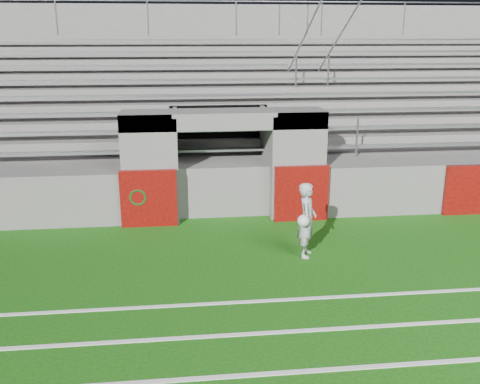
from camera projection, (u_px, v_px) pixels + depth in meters
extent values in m
plane|color=#154E0D|center=(240.00, 276.00, 9.94)|extent=(90.00, 90.00, 0.00)
cube|color=white|center=(265.00, 374.00, 7.08)|extent=(28.00, 0.09, 0.01)
cube|color=white|center=(255.00, 334.00, 8.03)|extent=(28.00, 0.09, 0.01)
cube|color=white|center=(247.00, 302.00, 8.98)|extent=(28.00, 0.09, 0.01)
cube|color=#5F5D5A|center=(149.00, 166.00, 12.71)|extent=(1.20, 1.00, 2.60)
cube|color=#5F5D5A|center=(297.00, 162.00, 13.09)|extent=(1.20, 1.00, 2.60)
cube|color=black|center=(219.00, 152.00, 14.53)|extent=(2.60, 0.20, 2.50)
cube|color=#5F5D5A|center=(176.00, 162.00, 13.36)|extent=(0.10, 2.20, 2.50)
cube|color=#5F5D5A|center=(267.00, 160.00, 13.61)|extent=(0.10, 2.20, 2.50)
cube|color=#5F5D5A|center=(224.00, 119.00, 12.59)|extent=(4.80, 1.00, 0.40)
cube|color=#5F5D5A|center=(214.00, 140.00, 16.61)|extent=(26.00, 8.00, 0.20)
cube|color=#5F5D5A|center=(214.00, 160.00, 16.79)|extent=(26.00, 8.00, 1.05)
cube|color=#540807|center=(149.00, 198.00, 12.36)|extent=(1.30, 0.15, 1.35)
cube|color=#540807|center=(301.00, 193.00, 12.74)|extent=(1.30, 0.15, 1.35)
cube|color=gray|center=(221.00, 150.00, 13.73)|extent=(23.00, 0.28, 0.06)
cube|color=#5F5D5A|center=(219.00, 144.00, 14.55)|extent=(24.00, 0.75, 0.38)
cube|color=gray|center=(219.00, 130.00, 14.34)|extent=(23.00, 0.28, 0.06)
cube|color=#5F5D5A|center=(217.00, 132.00, 15.21)|extent=(24.00, 0.75, 0.76)
cube|color=gray|center=(217.00, 112.00, 14.95)|extent=(23.00, 0.28, 0.06)
cube|color=#5F5D5A|center=(215.00, 122.00, 15.87)|extent=(24.00, 0.75, 1.14)
cube|color=gray|center=(215.00, 95.00, 15.55)|extent=(23.00, 0.28, 0.06)
cube|color=#5F5D5A|center=(213.00, 112.00, 16.53)|extent=(24.00, 0.75, 1.52)
cube|color=gray|center=(213.00, 80.00, 16.16)|extent=(23.00, 0.28, 0.06)
cube|color=#5F5D5A|center=(212.00, 103.00, 17.19)|extent=(24.00, 0.75, 1.90)
cube|color=gray|center=(211.00, 65.00, 16.76)|extent=(23.00, 0.28, 0.06)
cube|color=#5F5D5A|center=(210.00, 94.00, 17.85)|extent=(24.00, 0.75, 2.28)
cube|color=gray|center=(210.00, 52.00, 17.37)|extent=(23.00, 0.28, 0.06)
cube|color=#5F5D5A|center=(209.00, 86.00, 18.51)|extent=(24.00, 0.75, 2.66)
cube|color=gray|center=(208.00, 40.00, 17.98)|extent=(23.00, 0.28, 0.06)
cube|color=#5F5D5A|center=(208.00, 83.00, 19.14)|extent=(26.00, 0.60, 5.29)
cylinder|color=#A5A8AD|center=(319.00, 139.00, 13.66)|extent=(0.05, 0.05, 1.00)
cylinder|color=#A5A8AD|center=(296.00, 70.00, 16.08)|extent=(0.05, 0.05, 1.00)
cylinder|color=#A5A8AD|center=(279.00, 20.00, 18.51)|extent=(0.05, 0.05, 1.00)
cylinder|color=#A5A8AD|center=(297.00, 53.00, 15.94)|extent=(0.05, 6.02, 3.08)
cylinder|color=#A5A8AD|center=(357.00, 138.00, 13.76)|extent=(0.05, 0.05, 1.00)
cylinder|color=#A5A8AD|center=(328.00, 70.00, 16.19)|extent=(0.05, 0.05, 1.00)
cylinder|color=#A5A8AD|center=(307.00, 20.00, 18.61)|extent=(0.05, 0.05, 1.00)
cylinder|color=#A5A8AD|center=(329.00, 53.00, 16.05)|extent=(0.05, 6.02, 3.08)
cylinder|color=#A5A8AD|center=(56.00, 18.00, 17.69)|extent=(0.05, 0.05, 1.10)
cylinder|color=#A5A8AD|center=(148.00, 18.00, 18.01)|extent=(0.05, 0.05, 1.10)
cylinder|color=#A5A8AD|center=(236.00, 18.00, 18.33)|extent=(0.05, 0.05, 1.10)
cylinder|color=#A5A8AD|center=(321.00, 18.00, 18.65)|extent=(0.05, 0.05, 1.10)
cylinder|color=#A5A8AD|center=(404.00, 19.00, 18.97)|extent=(0.05, 0.05, 1.10)
cylinder|color=#A5A8AD|center=(207.00, 1.00, 18.07)|extent=(24.00, 0.05, 0.05)
imported|color=#A5A9AF|center=(307.00, 220.00, 10.66)|extent=(0.52, 0.64, 1.53)
sphere|color=white|center=(303.00, 221.00, 10.32)|extent=(0.24, 0.24, 0.24)
torus|color=#0E4616|center=(138.00, 192.00, 12.30)|extent=(0.59, 0.11, 0.59)
torus|color=#0C3E14|center=(138.00, 197.00, 12.28)|extent=(0.42, 0.08, 0.42)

